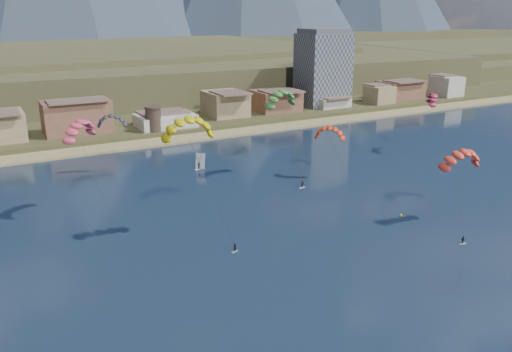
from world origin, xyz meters
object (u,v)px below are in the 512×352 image
Objects in this scene: watchtower at (153,119)px; windsurfer at (200,164)px; apartment_tower at (323,68)px; kitesurfer_green at (281,97)px; buoy at (401,215)px; kitesurfer_yellow at (188,125)px; kitesurfer_orange at (461,156)px.

watchtower is 42.52m from windsurfer.
windsurfer is at bearing -145.21° from apartment_tower.
kitesurfer_green reaches higher than buoy.
buoy is at bearing -14.30° from kitesurfer_yellow.
buoy is at bearing -64.49° from windsurfer.
kitesurfer_yellow is 41.92× the size of buoy.
kitesurfer_yellow is 42.88m from kitesurfer_green.
kitesurfer_yellow reaches higher than kitesurfer_orange.
kitesurfer_yellow is at bearing -114.45° from windsurfer.
buoy is at bearing -76.82° from kitesurfer_green.
buoy is at bearing -75.79° from watchtower.
watchtower is 97.19m from buoy.
kitesurfer_yellow is 5.69× the size of windsurfer.
kitesurfer_green is 29.97m from windsurfer.
kitesurfer_yellow is 1.40× the size of kitesurfer_orange.
kitesurfer_green is at bearing 35.67° from kitesurfer_yellow.
apartment_tower is 96.80m from kitesurfer_green.
windsurfer is (-16.29, 15.78, -19.59)m from kitesurfer_green.
kitesurfer_green is (-64.63, -71.99, 3.18)m from apartment_tower.
kitesurfer_green reaches higher than kitesurfer_orange.
kitesurfer_yellow is at bearing -135.72° from apartment_tower.
kitesurfer_yellow is 54.09m from kitesurfer_orange.
kitesurfer_green is at bearing -75.16° from watchtower.
kitesurfer_orange is at bearing -70.88° from kitesurfer_green.
kitesurfer_orange reaches higher than windsurfer.
watchtower is 0.48× the size of kitesurfer_orange.
kitesurfer_yellow is (-99.46, -96.99, 4.47)m from apartment_tower.
apartment_tower reaches higher than watchtower.
kitesurfer_yellow is at bearing -144.33° from kitesurfer_green.
windsurfer is at bearing 135.91° from kitesurfer_green.
apartment_tower is at bearing 48.08° from kitesurfer_green.
apartment_tower is 3.72× the size of watchtower.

